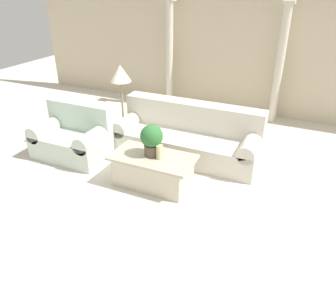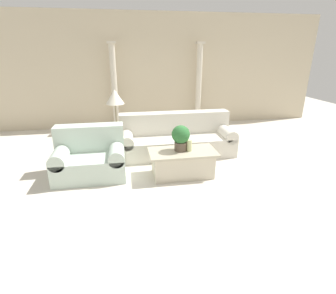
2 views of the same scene
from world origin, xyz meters
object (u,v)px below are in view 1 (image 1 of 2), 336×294
(coffee_table, at_px, (153,170))
(sofa_long, at_px, (188,136))
(potted_plant, at_px, (152,139))
(loveseat, at_px, (76,135))
(floor_lamp, at_px, (121,78))

(coffee_table, bearing_deg, sofa_long, 84.08)
(coffee_table, bearing_deg, potted_plant, 130.43)
(loveseat, xyz_separation_m, coffee_table, (1.67, -0.33, -0.11))
(sofa_long, xyz_separation_m, loveseat, (-1.78, -0.78, 0.01))
(loveseat, bearing_deg, sofa_long, 23.65)
(loveseat, relative_size, coffee_table, 1.02)
(loveseat, xyz_separation_m, floor_lamp, (0.50, 0.76, 0.88))
(loveseat, distance_m, floor_lamp, 1.26)
(sofa_long, relative_size, loveseat, 1.98)
(sofa_long, height_order, floor_lamp, floor_lamp)
(potted_plant, bearing_deg, sofa_long, 82.27)
(loveseat, bearing_deg, floor_lamp, 56.85)
(potted_plant, xyz_separation_m, floor_lamp, (-1.14, 1.06, 0.49))
(sofa_long, xyz_separation_m, coffee_table, (-0.12, -1.11, -0.10))
(sofa_long, bearing_deg, potted_plant, -97.73)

